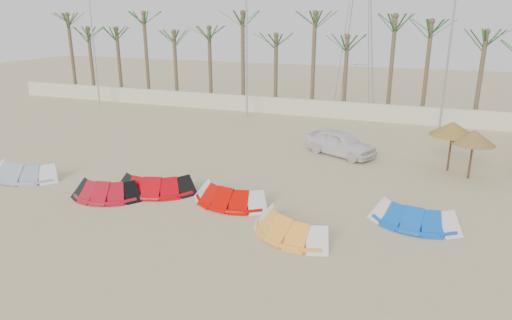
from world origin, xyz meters
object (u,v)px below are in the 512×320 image
at_px(kite_red_mid, 159,182).
at_px(parasol_mid, 474,137).
at_px(kite_grey, 27,169).
at_px(kite_red_right, 232,193).
at_px(parasol_left, 453,129).
at_px(kite_blue, 415,213).
at_px(kite_red_left, 110,188).
at_px(car, 341,143).
at_px(kite_orange, 292,223).

xyz_separation_m(kite_red_mid, parasol_mid, (13.16, 6.73, 1.64)).
height_order(kite_grey, kite_red_right, same).
distance_m(parasol_left, parasol_mid, 1.31).
xyz_separation_m(kite_red_right, parasol_left, (8.66, 7.70, 1.77)).
distance_m(kite_grey, kite_blue, 17.92).
height_order(kite_red_left, car, car).
bearing_deg(kite_red_mid, parasol_mid, 27.10).
relative_size(kite_red_mid, kite_orange, 1.01).
distance_m(kite_grey, kite_orange, 13.82).
bearing_deg(kite_red_right, kite_red_left, -165.80).
relative_size(kite_red_right, parasol_left, 1.39).
xyz_separation_m(kite_grey, kite_red_right, (10.58, 0.63, -0.00)).
xyz_separation_m(kite_blue, parasol_left, (1.35, 7.15, 1.77)).
height_order(kite_red_left, kite_blue, same).
relative_size(parasol_left, car, 0.62).
distance_m(kite_grey, parasol_mid, 21.52).
xyz_separation_m(parasol_mid, car, (-6.56, 1.68, -1.35)).
bearing_deg(kite_red_mid, kite_red_right, -0.64).
distance_m(kite_grey, parasol_left, 21.03).
relative_size(kite_red_mid, kite_blue, 1.12).
relative_size(parasol_left, parasol_mid, 1.06).
distance_m(kite_red_right, car, 8.97).
bearing_deg(kite_orange, car, 90.98).
bearing_deg(kite_red_right, parasol_mid, 35.29).
bearing_deg(kite_red_left, kite_blue, 8.51).
xyz_separation_m(kite_orange, parasol_left, (5.47, 9.62, 1.77)).
distance_m(kite_blue, parasol_mid, 6.82).
bearing_deg(kite_red_left, kite_grey, 172.67).
bearing_deg(kite_red_left, parasol_mid, 28.70).
bearing_deg(kite_grey, car, 33.76).
distance_m(kite_orange, kite_blue, 4.81).
bearing_deg(kite_grey, parasol_left, 23.41).
xyz_separation_m(parasol_left, car, (-5.65, 0.75, -1.49)).
bearing_deg(kite_grey, parasol_mid, 20.17).
xyz_separation_m(kite_grey, kite_red_left, (5.37, -0.69, -0.00)).
bearing_deg(kite_red_left, car, 49.93).
height_order(kite_red_right, parasol_mid, parasol_mid).
bearing_deg(car, kite_red_mid, 168.10).
xyz_separation_m(kite_red_left, kite_blue, (12.51, 1.87, 0.00)).
relative_size(kite_grey, kite_red_left, 1.14).
distance_m(kite_red_left, parasol_left, 16.64).
bearing_deg(car, kite_orange, -152.84).
distance_m(kite_red_left, parasol_mid, 16.93).
height_order(kite_red_left, kite_red_mid, same).
xyz_separation_m(kite_red_left, parasol_mid, (14.78, 8.09, 1.64)).
bearing_deg(kite_blue, kite_red_mid, -177.30).
relative_size(kite_grey, parasol_mid, 1.52).
bearing_deg(kite_orange, kite_grey, 174.62).
xyz_separation_m(kite_grey, parasol_mid, (20.15, 7.40, 1.64)).
xyz_separation_m(kite_grey, kite_red_mid, (6.99, 0.67, -0.00)).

